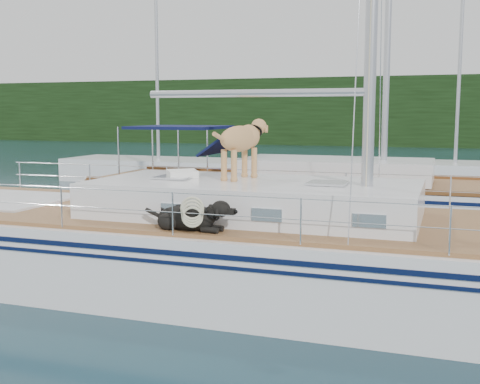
% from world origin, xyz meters
% --- Properties ---
extents(ground, '(120.00, 120.00, 0.00)m').
position_xyz_m(ground, '(0.00, 0.00, 0.00)').
color(ground, black).
rests_on(ground, ground).
extents(tree_line, '(90.00, 3.00, 6.00)m').
position_xyz_m(tree_line, '(0.00, 45.00, 3.00)').
color(tree_line, black).
rests_on(tree_line, ground).
extents(shore_bank, '(92.00, 1.00, 1.20)m').
position_xyz_m(shore_bank, '(0.00, 46.20, 0.60)').
color(shore_bank, '#595147').
rests_on(shore_bank, ground).
extents(main_sailboat, '(12.00, 3.80, 14.01)m').
position_xyz_m(main_sailboat, '(0.09, -0.00, 0.68)').
color(main_sailboat, silver).
rests_on(main_sailboat, ground).
extents(neighbor_sailboat, '(11.00, 3.50, 13.30)m').
position_xyz_m(neighbor_sailboat, '(-0.08, 6.29, 0.63)').
color(neighbor_sailboat, silver).
rests_on(neighbor_sailboat, ground).
extents(bg_boat_west, '(8.00, 3.00, 11.65)m').
position_xyz_m(bg_boat_west, '(-8.00, 14.00, 0.45)').
color(bg_boat_west, silver).
rests_on(bg_boat_west, ground).
extents(bg_boat_center, '(7.20, 3.00, 11.65)m').
position_xyz_m(bg_boat_center, '(4.00, 16.00, 0.45)').
color(bg_boat_center, silver).
rests_on(bg_boat_center, ground).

